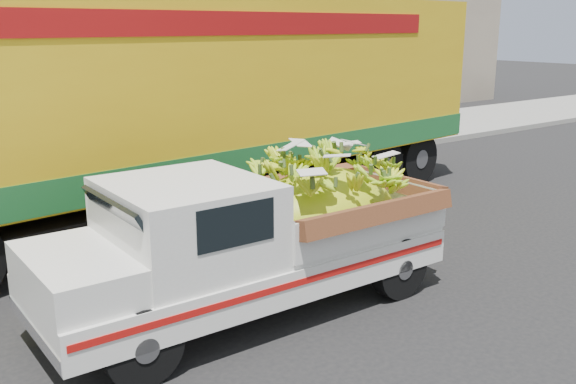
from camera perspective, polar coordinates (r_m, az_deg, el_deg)
ground at (r=8.02m, az=-0.12°, el=-9.89°), size 100.00×100.00×0.00m
curb at (r=13.30m, az=-16.46°, el=-0.13°), size 60.00×0.25×0.15m
sidewalk at (r=15.24m, az=-19.25°, el=1.47°), size 60.00×4.00×0.14m
building_right at (r=27.99m, az=4.41°, el=13.93°), size 14.00×6.00×6.00m
pickup_truck at (r=7.69m, az=-1.29°, el=-3.61°), size 4.90×1.82×1.71m
semi_trailer at (r=11.22m, az=-7.04°, el=8.36°), size 12.04×3.75×3.80m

